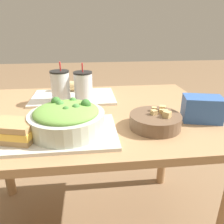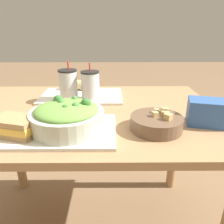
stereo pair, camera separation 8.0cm
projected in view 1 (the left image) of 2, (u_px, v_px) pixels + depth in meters
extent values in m
cube|color=#A37A51|center=(84.00, 114.00, 1.01)|extent=(1.20, 0.83, 0.03)
cylinder|color=#A37A51|center=(3.00, 150.00, 1.42)|extent=(0.06, 0.06, 0.71)
cylinder|color=#A37A51|center=(164.00, 140.00, 1.53)|extent=(0.06, 0.06, 0.71)
cube|color=beige|center=(56.00, 133.00, 0.79)|extent=(0.44, 0.28, 0.01)
cube|color=beige|center=(74.00, 97.00, 1.18)|extent=(0.44, 0.28, 0.01)
cylinder|color=beige|center=(67.00, 122.00, 0.78)|extent=(0.27, 0.27, 0.07)
ellipsoid|color=#6B9E42|center=(66.00, 112.00, 0.77)|extent=(0.23, 0.23, 0.05)
sphere|color=#427F38|center=(73.00, 101.00, 0.83)|extent=(0.03, 0.03, 0.03)
sphere|color=#38702D|center=(56.00, 102.00, 0.81)|extent=(0.04, 0.04, 0.04)
sphere|color=#427F38|center=(76.00, 108.00, 0.76)|extent=(0.03, 0.03, 0.03)
sphere|color=#38702D|center=(66.00, 110.00, 0.74)|extent=(0.03, 0.03, 0.03)
sphere|color=#427F38|center=(60.00, 105.00, 0.78)|extent=(0.03, 0.03, 0.03)
sphere|color=#38702D|center=(86.00, 104.00, 0.78)|extent=(0.04, 0.04, 0.04)
cube|color=beige|center=(55.00, 106.00, 0.80)|extent=(0.05, 0.05, 0.01)
cube|color=beige|center=(71.00, 111.00, 0.75)|extent=(0.06, 0.06, 0.01)
cylinder|color=brown|center=(155.00, 121.00, 0.84)|extent=(0.20, 0.20, 0.05)
cylinder|color=brown|center=(155.00, 116.00, 0.83)|extent=(0.18, 0.18, 0.01)
cube|color=tan|center=(167.00, 115.00, 0.80)|extent=(0.04, 0.04, 0.03)
cube|color=tan|center=(154.00, 113.00, 0.83)|extent=(0.03, 0.03, 0.02)
cube|color=tan|center=(154.00, 109.00, 0.86)|extent=(0.02, 0.02, 0.02)
cube|color=tan|center=(165.00, 112.00, 0.83)|extent=(0.03, 0.03, 0.02)
cube|color=tan|center=(162.00, 111.00, 0.85)|extent=(0.02, 0.02, 0.02)
cube|color=tan|center=(162.00, 109.00, 0.86)|extent=(0.03, 0.03, 0.02)
cube|color=tan|center=(15.00, 137.00, 0.73)|extent=(0.16, 0.13, 0.02)
cube|color=#EFB742|center=(14.00, 131.00, 0.72)|extent=(0.17, 0.14, 0.02)
cube|color=tan|center=(13.00, 125.00, 0.71)|extent=(0.16, 0.13, 0.02)
cylinder|color=tan|center=(52.00, 114.00, 0.87)|extent=(0.17, 0.10, 0.06)
cylinder|color=beige|center=(71.00, 111.00, 0.90)|extent=(0.02, 0.05, 0.05)
cylinder|color=tan|center=(67.00, 86.00, 1.26)|extent=(0.15, 0.07, 0.06)
cylinder|color=beige|center=(79.00, 86.00, 1.26)|extent=(0.01, 0.05, 0.05)
cylinder|color=silver|center=(61.00, 87.00, 1.07)|extent=(0.09, 0.09, 0.14)
cylinder|color=black|center=(61.00, 89.00, 1.08)|extent=(0.08, 0.08, 0.12)
cylinder|color=black|center=(59.00, 72.00, 1.04)|extent=(0.09, 0.09, 0.01)
cylinder|color=red|center=(60.00, 67.00, 1.04)|extent=(0.01, 0.01, 0.05)
cylinder|color=silver|center=(83.00, 87.00, 1.09)|extent=(0.09, 0.09, 0.14)
cylinder|color=maroon|center=(83.00, 89.00, 1.09)|extent=(0.08, 0.08, 0.11)
cylinder|color=black|center=(82.00, 73.00, 1.06)|extent=(0.09, 0.09, 0.01)
cylinder|color=red|center=(83.00, 68.00, 1.05)|extent=(0.01, 0.01, 0.05)
cube|color=#335BA3|center=(202.00, 109.00, 0.89)|extent=(0.17, 0.13, 0.10)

